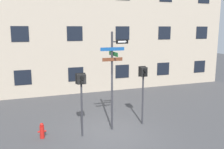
% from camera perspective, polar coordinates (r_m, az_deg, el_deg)
% --- Properties ---
extents(ground_plane, '(60.00, 60.00, 0.00)m').
position_cam_1_polar(ground_plane, '(11.13, -0.59, -13.24)').
color(ground_plane, '#424244').
extents(street_sign_pole, '(1.27, 1.05, 4.35)m').
position_cam_1_polar(street_sign_pole, '(10.78, 0.28, 0.43)').
color(street_sign_pole, '#2D2D33').
rests_on(street_sign_pole, ground_plane).
extents(pedestrian_signal_left, '(0.42, 0.40, 2.69)m').
position_cam_1_polar(pedestrian_signal_left, '(10.25, -7.02, -2.79)').
color(pedestrian_signal_left, '#2D2D33').
rests_on(pedestrian_signal_left, ground_plane).
extents(pedestrian_signal_right, '(0.36, 0.40, 2.76)m').
position_cam_1_polar(pedestrian_signal_right, '(11.58, 7.16, -1.10)').
color(pedestrian_signal_right, '#2D2D33').
rests_on(pedestrian_signal_right, ground_plane).
extents(fire_hydrant, '(0.34, 0.18, 0.66)m').
position_cam_1_polar(fire_hydrant, '(10.94, -15.72, -12.28)').
color(fire_hydrant, red).
rests_on(fire_hydrant, ground_plane).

